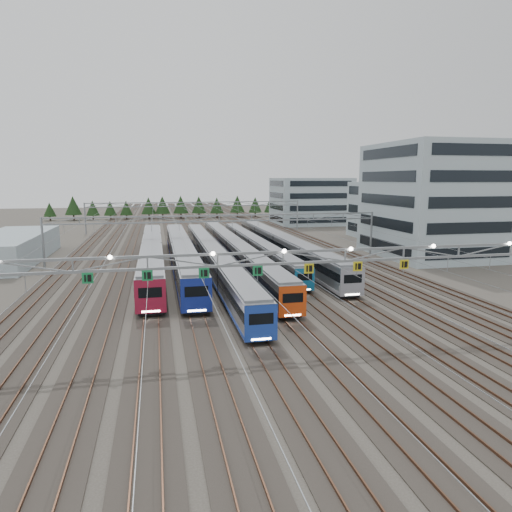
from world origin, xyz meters
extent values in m
plane|color=#47423A|center=(0.00, 0.00, 0.00)|extent=(400.00, 400.00, 0.00)
cube|color=#2D2823|center=(0.00, 100.00, 0.04)|extent=(54.00, 260.00, 0.08)
cube|color=brown|center=(-25.47, 100.00, 0.16)|extent=(0.08, 260.00, 0.16)
cube|color=brown|center=(25.47, 100.00, 0.16)|extent=(0.08, 260.00, 0.16)
cube|color=brown|center=(-0.72, 100.00, 0.16)|extent=(0.08, 260.00, 0.16)
cube|color=brown|center=(0.72, 100.00, 0.16)|extent=(0.08, 260.00, 0.16)
cube|color=black|center=(-11.25, 35.40, 0.44)|extent=(2.60, 52.69, 0.39)
cube|color=#999BA1|center=(-11.25, 35.40, 2.35)|extent=(3.06, 53.77, 3.45)
cube|color=black|center=(-11.25, 35.40, 2.76)|extent=(3.12, 53.50, 1.04)
cube|color=maroon|center=(-11.25, 35.40, 0.90)|extent=(3.11, 53.50, 0.38)
cube|color=slate|center=(-11.25, 35.40, 4.18)|extent=(2.76, 52.69, 0.27)
cube|color=maroon|center=(-11.25, 8.57, 2.35)|extent=(3.08, 0.12, 3.45)
cube|color=black|center=(-11.25, 8.54, 2.76)|extent=(2.30, 0.10, 1.04)
cube|color=white|center=(-11.25, 8.51, 0.84)|extent=(1.84, 0.06, 0.16)
cube|color=black|center=(-6.75, 34.49, 0.44)|extent=(2.66, 52.36, 0.40)
cube|color=#999BA1|center=(-6.75, 34.49, 2.39)|extent=(3.13, 53.43, 3.52)
cube|color=black|center=(-6.75, 34.49, 2.82)|extent=(3.19, 53.17, 1.06)
cube|color=navy|center=(-6.75, 34.49, 0.91)|extent=(3.18, 53.17, 0.39)
cube|color=slate|center=(-6.75, 34.49, 4.27)|extent=(2.82, 52.36, 0.28)
cube|color=navy|center=(-6.75, 7.82, 2.39)|extent=(3.15, 0.12, 3.52)
cube|color=black|center=(-6.75, 7.79, 2.82)|extent=(2.35, 0.10, 1.06)
cube|color=white|center=(-6.75, 7.76, 0.86)|extent=(1.88, 0.06, 0.17)
cube|color=black|center=(-2.25, 31.98, 0.42)|extent=(2.35, 65.53, 0.36)
cube|color=#999BA1|center=(-2.25, 31.98, 2.14)|extent=(2.77, 66.87, 3.12)
cube|color=black|center=(-2.25, 31.98, 2.52)|extent=(2.83, 66.54, 0.94)
cube|color=#2043B2|center=(-2.25, 31.98, 0.83)|extent=(2.82, 66.54, 0.35)
cube|color=slate|center=(-2.25, 31.98, 3.80)|extent=(2.49, 65.53, 0.25)
cube|color=#2043B2|center=(-2.25, -1.40, 2.14)|extent=(2.79, 0.12, 3.12)
cube|color=black|center=(-2.25, -1.43, 2.52)|extent=(2.08, 0.10, 0.94)
cube|color=white|center=(-2.25, -1.46, 0.78)|extent=(1.66, 0.06, 0.15)
cube|color=black|center=(2.25, 38.08, 0.42)|extent=(2.35, 65.95, 0.36)
cube|color=#999BA1|center=(2.25, 38.08, 2.14)|extent=(2.76, 67.30, 3.11)
cube|color=black|center=(2.25, 38.08, 2.51)|extent=(2.82, 66.96, 0.94)
cube|color=#F24C15|center=(2.25, 38.08, 0.83)|extent=(2.81, 66.96, 0.35)
cube|color=slate|center=(2.25, 38.08, 3.79)|extent=(2.49, 65.95, 0.25)
cube|color=#F24C15|center=(2.25, 4.48, 2.14)|extent=(2.78, 0.12, 3.11)
cube|color=black|center=(2.25, 4.45, 2.51)|extent=(2.07, 0.10, 0.94)
cube|color=white|center=(2.25, 4.42, 0.78)|extent=(1.66, 0.06, 0.15)
cube|color=black|center=(6.75, 42.03, 0.40)|extent=(2.10, 54.31, 0.32)
cube|color=#999BA1|center=(6.75, 42.03, 1.94)|extent=(2.47, 55.42, 2.78)
cube|color=black|center=(6.75, 42.03, 2.27)|extent=(2.53, 55.14, 0.84)
cube|color=#156698|center=(6.75, 42.03, 0.77)|extent=(2.52, 55.14, 0.31)
cube|color=slate|center=(6.75, 42.03, 3.42)|extent=(2.23, 54.31, 0.22)
cube|color=#156698|center=(6.75, 14.37, 1.94)|extent=(2.49, 0.12, 2.78)
cube|color=black|center=(6.75, 14.34, 2.27)|extent=(1.86, 0.10, 0.84)
cube|color=white|center=(6.75, 14.31, 0.73)|extent=(1.48, 0.06, 0.13)
cube|color=black|center=(11.25, 41.39, 0.43)|extent=(2.48, 60.33, 0.38)
cube|color=#999BA1|center=(11.25, 41.39, 2.25)|extent=(2.92, 61.56, 3.29)
cube|color=black|center=(11.25, 41.39, 2.64)|extent=(2.98, 61.25, 0.99)
cube|color=#9394A0|center=(11.25, 41.39, 0.87)|extent=(2.97, 61.25, 0.37)
cube|color=slate|center=(11.25, 41.39, 4.00)|extent=(2.63, 60.33, 0.26)
cube|color=#9394A0|center=(11.25, 10.66, 2.25)|extent=(2.94, 0.12, 3.29)
cube|color=black|center=(11.25, 10.63, 2.64)|extent=(2.19, 0.10, 0.99)
cube|color=white|center=(11.25, 10.60, 0.81)|extent=(1.75, 0.06, 0.16)
cube|color=gray|center=(0.00, 0.00, 7.80)|extent=(56.00, 0.22, 0.22)
cube|color=gray|center=(0.00, 0.00, 6.80)|extent=(56.00, 0.22, 0.22)
cube|color=#1A8647|center=(-15.75, -0.12, 6.30)|extent=(0.85, 0.06, 0.85)
cube|color=#1A8647|center=(-11.25, -0.12, 6.30)|extent=(0.85, 0.06, 0.85)
cube|color=#1A8647|center=(-6.75, -0.12, 6.30)|extent=(0.85, 0.06, 0.85)
cube|color=#1A8647|center=(-2.25, -0.12, 6.30)|extent=(0.85, 0.06, 0.85)
cube|color=yellow|center=(2.25, -0.12, 6.30)|extent=(0.85, 0.06, 0.85)
cube|color=yellow|center=(6.75, -0.12, 6.30)|extent=(0.85, 0.06, 0.85)
cube|color=yellow|center=(11.25, -0.12, 6.30)|extent=(0.85, 0.06, 0.85)
cylinder|color=gray|center=(-28.00, 40.00, 4.00)|extent=(0.36, 0.36, 8.00)
cylinder|color=gray|center=(28.00, 40.00, 4.00)|extent=(0.36, 0.36, 8.00)
cube|color=gray|center=(0.00, 40.00, 7.80)|extent=(56.00, 0.22, 0.22)
cube|color=gray|center=(0.00, 40.00, 6.80)|extent=(56.00, 0.22, 0.22)
cylinder|color=gray|center=(-28.00, 85.00, 4.00)|extent=(0.36, 0.36, 8.00)
cylinder|color=gray|center=(28.00, 85.00, 4.00)|extent=(0.36, 0.36, 8.00)
cube|color=gray|center=(0.00, 85.00, 7.80)|extent=(56.00, 0.22, 0.22)
cube|color=gray|center=(0.00, 85.00, 6.80)|extent=(56.00, 0.22, 0.22)
cube|color=#A1B9C1|center=(37.97, 37.13, 10.06)|extent=(18.00, 22.00, 20.13)
cube|color=#A1B9C1|center=(43.16, 62.08, 6.59)|extent=(14.00, 16.00, 13.17)
cube|color=#A1B9C1|center=(36.46, 98.43, 7.07)|extent=(22.00, 18.00, 14.14)
cube|color=#A1B9C1|center=(-34.80, 47.32, 2.28)|extent=(10.00, 30.00, 4.55)
camera|label=1|loc=(-10.37, -36.59, 13.88)|focal=32.00mm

